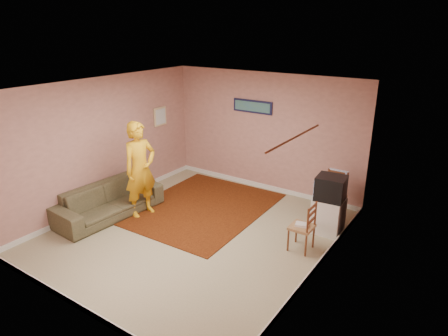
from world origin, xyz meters
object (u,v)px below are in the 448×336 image
Objects in this scene: chair_b at (302,221)px; person at (140,169)px; tv_cabinet at (328,216)px; crt_tv at (330,188)px; sofa at (109,201)px; chair_a at (334,192)px.

chair_b is 3.18m from person.
tv_cabinet is 3.58m from person.
crt_tv is 0.25× the size of sofa.
sofa is at bearing -154.99° from tv_cabinet.
tv_cabinet is at bearing -57.05° from person.
crt_tv is 1.04× the size of chair_a.
person is at bearing -163.38° from crt_tv.
chair_a is 1.33m from chair_b.
chair_a reaches higher than tv_cabinet.
tv_cabinet is 4.14m from sofa.
crt_tv is at bearing 169.07° from chair_b.
tv_cabinet is 0.35× the size of person.
chair_b is at bearing -69.79° from person.
person is at bearing -44.28° from sofa.
chair_a is at bearing 95.22° from crt_tv.
chair_a is 4.30m from sofa.
crt_tv is at bearing -174.55° from tv_cabinet.
person is (-3.27, -1.32, 0.08)m from crt_tv.
person reaches higher than chair_a.
chair_b is at bearing -71.25° from sofa.
tv_cabinet is 1.26× the size of chair_a.
sofa is 1.14× the size of person.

